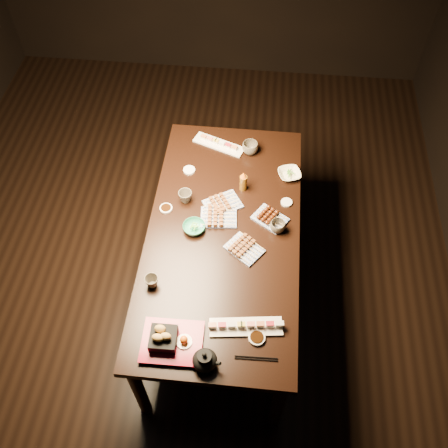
{
  "coord_description": "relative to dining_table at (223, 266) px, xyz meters",
  "views": [
    {
      "loc": [
        0.53,
        -1.81,
        3.14
      ],
      "look_at": [
        0.36,
        -0.05,
        0.77
      ],
      "focal_mm": 40.0,
      "sensor_mm": 36.0,
      "label": 1
    }
  ],
  "objects": [
    {
      "name": "tsukune_plate",
      "position": [
        0.27,
        0.13,
        0.4
      ],
      "size": [
        0.24,
        0.23,
        0.05
      ],
      "primitive_type": null,
      "rotation": [
        0.0,
        0.0,
        -0.59
      ],
      "color": "#828EB6",
      "rests_on": "dining_table"
    },
    {
      "name": "edamame_bowl_green",
      "position": [
        -0.17,
        0.01,
        0.4
      ],
      "size": [
        0.16,
        0.16,
        0.04
      ],
      "primitive_type": "imported",
      "rotation": [
        0.0,
        0.0,
        0.19
      ],
      "color": "#2E8F68",
      "rests_on": "dining_table"
    },
    {
      "name": "sauce_dish_east",
      "position": [
        0.37,
        0.26,
        0.38
      ],
      "size": [
        0.07,
        0.07,
        0.01
      ],
      "primitive_type": "cylinder",
      "rotation": [
        0.0,
        0.0,
        -0.03
      ],
      "color": "white",
      "rests_on": "dining_table"
    },
    {
      "name": "teacup_mid_right",
      "position": [
        0.32,
        0.05,
        0.41
      ],
      "size": [
        0.11,
        0.11,
        0.07
      ],
      "primitive_type": "imported",
      "rotation": [
        0.0,
        0.0,
        -0.2
      ],
      "color": "#4F483D",
      "rests_on": "dining_table"
    },
    {
      "name": "teacup_far_left",
      "position": [
        -0.26,
        0.22,
        0.41
      ],
      "size": [
        0.12,
        0.12,
        0.08
      ],
      "primitive_type": "imported",
      "rotation": [
        0.0,
        0.0,
        -0.53
      ],
      "color": "#4F483D",
      "rests_on": "dining_table"
    },
    {
      "name": "teapot",
      "position": [
        -0.01,
        -0.8,
        0.44
      ],
      "size": [
        0.17,
        0.17,
        0.12
      ],
      "primitive_type": null,
      "rotation": [
        0.0,
        0.0,
        -0.2
      ],
      "color": "black",
      "rests_on": "dining_table"
    },
    {
      "name": "sauce_dish_se",
      "position": [
        0.24,
        -0.64,
        0.38
      ],
      "size": [
        0.11,
        0.11,
        0.02
      ],
      "primitive_type": "cylinder",
      "rotation": [
        0.0,
        0.0,
        0.31
      ],
      "color": "white",
      "rests_on": "dining_table"
    },
    {
      "name": "sushi_platter_far",
      "position": [
        -0.1,
        0.72,
        0.4
      ],
      "size": [
        0.37,
        0.22,
        0.04
      ],
      "primitive_type": null,
      "rotation": [
        0.0,
        0.0,
        2.78
      ],
      "color": "white",
      "rests_on": "dining_table"
    },
    {
      "name": "chopsticks_se",
      "position": [
        0.24,
        -0.75,
        0.38
      ],
      "size": [
        0.22,
        0.03,
        0.01
      ],
      "primitive_type": null,
      "rotation": [
        0.0,
        0.0,
        0.04
      ],
      "color": "black",
      "rests_on": "dining_table"
    },
    {
      "name": "ground",
      "position": [
        -0.36,
        0.1,
        -0.38
      ],
      "size": [
        5.0,
        5.0,
        0.0
      ],
      "primitive_type": "plane",
      "color": "black",
      "rests_on": "ground"
    },
    {
      "name": "yakitori_plate_left",
      "position": [
        -0.02,
        0.21,
        0.4
      ],
      "size": [
        0.26,
        0.24,
        0.05
      ],
      "primitive_type": null,
      "rotation": [
        0.0,
        0.0,
        0.55
      ],
      "color": "#828EB6",
      "rests_on": "dining_table"
    },
    {
      "name": "tempura_tray",
      "position": [
        -0.19,
        -0.71,
        0.43
      ],
      "size": [
        0.31,
        0.25,
        0.11
      ],
      "primitive_type": null,
      "rotation": [
        0.0,
        0.0,
        0.02
      ],
      "color": "black",
      "rests_on": "dining_table"
    },
    {
      "name": "sushi_platter_near",
      "position": [
        0.18,
        -0.59,
        0.4
      ],
      "size": [
        0.39,
        0.15,
        0.05
      ],
      "primitive_type": null,
      "rotation": [
        0.0,
        0.0,
        0.13
      ],
      "color": "white",
      "rests_on": "dining_table"
    },
    {
      "name": "yakitori_plate_right",
      "position": [
        0.13,
        -0.11,
        0.4
      ],
      "size": [
        0.25,
        0.24,
        0.05
      ],
      "primitive_type": null,
      "rotation": [
        0.0,
        0.0,
        -0.64
      ],
      "color": "#828EB6",
      "rests_on": "dining_table"
    },
    {
      "name": "dining_table",
      "position": [
        0.0,
        0.0,
        0.0
      ],
      "size": [
        1.1,
        1.89,
        0.75
      ],
      "primitive_type": "cube",
      "rotation": [
        0.0,
        0.0,
        -0.12
      ],
      "color": "black",
      "rests_on": "ground"
    },
    {
      "name": "teacup_far_right",
      "position": [
        0.11,
        0.68,
        0.42
      ],
      "size": [
        0.14,
        0.14,
        0.08
      ],
      "primitive_type": "imported",
      "rotation": [
        0.0,
        0.0,
        -0.38
      ],
      "color": "#4F483D",
      "rests_on": "dining_table"
    },
    {
      "name": "teacup_near_left",
      "position": [
        -0.35,
        -0.39,
        0.41
      ],
      "size": [
        0.09,
        0.09,
        0.07
      ],
      "primitive_type": "imported",
      "rotation": [
        0.0,
        0.0,
        -0.14
      ],
      "color": "#4F483D",
      "rests_on": "dining_table"
    },
    {
      "name": "condiment_bottle",
      "position": [
        0.09,
        0.36,
        0.45
      ],
      "size": [
        0.05,
        0.05,
        0.15
      ],
      "primitive_type": "cylinder",
      "rotation": [
        0.0,
        0.0,
        0.13
      ],
      "color": "brown",
      "rests_on": "dining_table"
    },
    {
      "name": "sauce_dish_west",
      "position": [
        -0.37,
        0.14,
        0.38
      ],
      "size": [
        0.09,
        0.09,
        0.01
      ],
      "primitive_type": "cylinder",
      "rotation": [
        0.0,
        0.0,
        0.23
      ],
      "color": "white",
      "rests_on": "dining_table"
    },
    {
      "name": "yakitori_plate_center",
      "position": [
        -0.04,
        0.1,
        0.4
      ],
      "size": [
        0.23,
        0.18,
        0.05
      ],
      "primitive_type": null,
      "rotation": [
        0.0,
        0.0,
        0.09
      ],
      "color": "#828EB6",
      "rests_on": "dining_table"
    },
    {
      "name": "edamame_bowl_cream",
      "position": [
        0.38,
        0.49,
        0.39
      ],
      "size": [
        0.18,
        0.18,
        0.03
      ],
      "primitive_type": "imported",
      "rotation": [
        0.0,
        0.0,
        0.32
      ],
      "color": "white",
      "rests_on": "dining_table"
    },
    {
      "name": "sauce_dish_nw",
      "position": [
        -0.27,
        0.47,
        0.38
      ],
      "size": [
        0.1,
        0.1,
        0.01
      ],
      "primitive_type": "cylinder",
      "rotation": [
        0.0,
        0.0,
        0.3
      ],
      "color": "white",
      "rests_on": "dining_table"
    },
    {
      "name": "chopsticks_near",
      "position": [
        -0.16,
        -0.77,
        0.38
      ],
      "size": [
        0.17,
        0.15,
        0.01
      ],
      "primitive_type": null,
      "rotation": [
        0.0,
        0.0,
        0.7
      ],
      "color": "black",
      "rests_on": "dining_table"
    }
  ]
}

